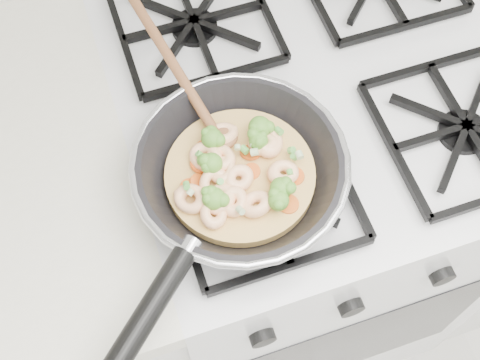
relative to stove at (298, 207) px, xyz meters
name	(u,v)px	position (x,y,z in m)	size (l,w,h in m)	color
stove	(298,207)	(0.00, 0.00, 0.00)	(0.60, 0.60, 0.92)	silver
skillet	(237,173)	(-0.18, -0.14, 0.49)	(0.37, 0.52, 0.09)	black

